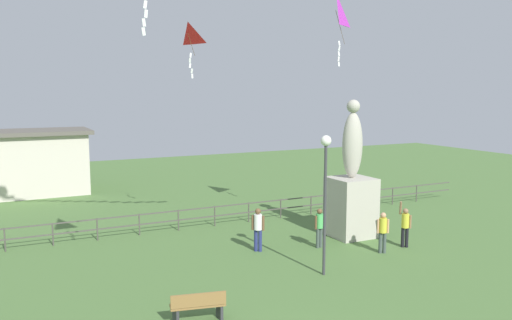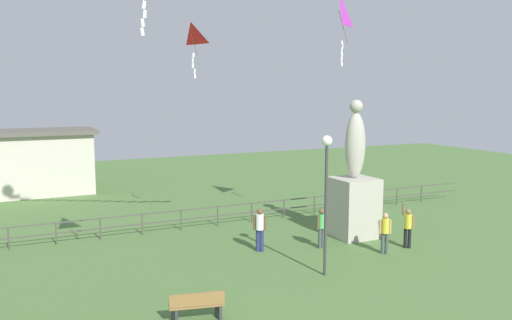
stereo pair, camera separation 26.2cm
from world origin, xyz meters
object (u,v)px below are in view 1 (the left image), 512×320
Objects in this scene: park_bench at (198,305)px; kite_0 at (188,35)px; person_3 at (405,224)px; person_0 at (319,225)px; person_2 at (383,230)px; lamppost at (325,175)px; kite_2 at (336,12)px; person_1 at (258,227)px; statue_monument at (351,193)px.

kite_0 reaches higher than park_bench.
person_3 reaches higher than park_bench.
person_2 is (1.81, -1.69, 0.01)m from person_0.
lamppost is 2.98× the size of person_2.
kite_2 reaches higher than kite_0.
person_2 is (4.23, -2.34, -0.06)m from person_1.
lamppost is 1.55× the size of kite_2.
person_1 is 1.07× the size of person_2.
kite_0 reaches higher than person_0.
person_0 is 0.68× the size of kite_0.
statue_monument is at bearing -79.90° from kite_2.
kite_0 is at bearing 132.80° from person_2.
person_1 is (4.29, 4.94, 0.52)m from park_bench.
person_0 is at bearing -135.06° from kite_2.
kite_0 reaches higher than person_2.
person_0 is 9.10m from kite_2.
person_1 is at bearing -177.79° from statue_monument.
kite_0 is 0.75× the size of kite_2.
person_2 is at bearing 16.97° from park_bench.
lamppost is 3.09× the size of park_bench.
person_1 is (-2.42, 0.66, 0.07)m from person_0.
kite_0 is at bearing 107.61° from lamppost.
lamppost is at bearing -76.11° from person_1.
person_3 is (5.54, -2.13, -0.05)m from person_1.
person_1 reaches higher than person_0.
person_0 is (1.59, 2.72, -2.53)m from lamppost.
person_2 is at bearing -170.85° from person_3.
person_0 reaches higher than park_bench.
kite_0 reaches higher than statue_monument.
park_bench is 14.05m from kite_2.
person_0 is at bearing 32.57° from park_bench.
statue_monument is at bearing 112.72° from person_3.
person_0 is at bearing -48.94° from kite_0.
statue_monument is 3.43× the size of person_1.
lamppost is 4.26m from person_1.
lamppost is 2.79× the size of person_1.
kite_0 is at bearing 71.82° from park_bench.
lamppost is at bearing -127.20° from kite_2.
lamppost is 9.08m from kite_0.
person_2 reaches higher than park_bench.
person_2 is at bearing -97.86° from statue_monument.
person_1 reaches higher than park_bench.
person_0 is at bearing 136.94° from person_2.
statue_monument reaches higher than person_3.
person_0 is 2.51m from person_1.
statue_monument is 10.34m from park_bench.
person_3 is 0.60× the size of kite_2.
person_3 is at bearing 15.96° from park_bench.
person_2 is 1.33m from person_3.
person_3 is at bearing -25.31° from person_0.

